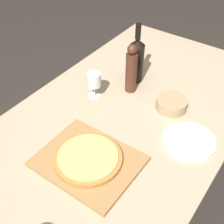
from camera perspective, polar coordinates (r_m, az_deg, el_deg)
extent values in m
plane|color=#2D2823|center=(2.02, 1.54, -16.33)|extent=(12.00, 12.00, 0.00)
cube|color=tan|center=(1.47, 2.03, -1.49)|extent=(0.96, 1.76, 0.03)
cylinder|color=brown|center=(2.42, 4.41, 6.96)|extent=(0.06, 0.06, 0.69)
cube|color=#A87A47|center=(1.27, -4.35, -8.98)|extent=(0.39, 0.32, 0.02)
cylinder|color=#BC7A3D|center=(1.26, -4.39, -8.46)|extent=(0.28, 0.28, 0.02)
cylinder|color=#E0C66B|center=(1.25, -4.42, -8.10)|extent=(0.24, 0.24, 0.01)
cylinder|color=black|center=(1.65, 4.46, 8.90)|extent=(0.08, 0.08, 0.21)
cone|color=black|center=(1.59, 4.69, 12.59)|extent=(0.08, 0.08, 0.04)
cylinder|color=black|center=(1.56, 4.81, 14.45)|extent=(0.03, 0.03, 0.08)
cylinder|color=#4C2819|center=(1.57, 3.52, 7.18)|extent=(0.06, 0.06, 0.21)
sphere|color=#4C2819|center=(1.50, 3.72, 11.34)|extent=(0.05, 0.05, 0.05)
cylinder|color=silver|center=(1.59, -3.18, 3.03)|extent=(0.06, 0.06, 0.00)
cylinder|color=silver|center=(1.57, -3.23, 3.99)|extent=(0.01, 0.01, 0.06)
cylinder|color=silver|center=(1.53, -3.32, 5.93)|extent=(0.07, 0.07, 0.07)
cylinder|color=tan|center=(1.52, 10.83, 1.47)|extent=(0.15, 0.15, 0.06)
cylinder|color=silver|center=(1.39, 13.88, -5.11)|extent=(0.23, 0.23, 0.01)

